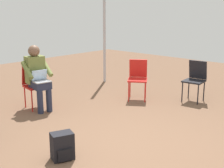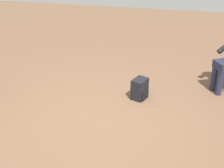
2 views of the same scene
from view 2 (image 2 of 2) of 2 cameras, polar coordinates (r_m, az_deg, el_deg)
The scene contains 2 objects.
ground_plane at distance 4.73m, azimuth -1.99°, elevation -7.25°, with size 15.06×15.06×0.00m, color brown.
backpack_near_laptop_user at distance 5.35m, azimuth 5.06°, elevation -1.08°, with size 0.30×0.33×0.36m.
Camera 2 is at (1.05, -3.78, 2.65)m, focal length 50.00 mm.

